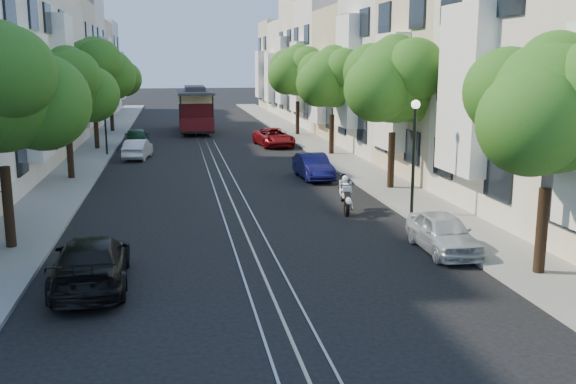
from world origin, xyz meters
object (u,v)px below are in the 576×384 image
tree_e_c (333,79)px  lamp_west (105,109)px  parked_car_e_mid (313,166)px  parked_car_w_near (91,262)px  tree_w_a (0,93)px  tree_e_d (298,72)px  tree_e_b (395,83)px  cable_car (195,107)px  parked_car_e_near (443,233)px  parked_car_e_far (274,137)px  tree_w_b (67,88)px  tree_w_d (110,75)px  tree_w_c (94,71)px  parked_car_w_far (137,138)px  tree_e_a (554,110)px  sportbike_rider (345,192)px  lamp_east (414,140)px  parked_car_w_mid (138,149)px

tree_e_c → lamp_west: 13.82m
parked_car_e_mid → parked_car_w_near: parked_car_w_near is taller
tree_w_a → tree_e_d: bearing=63.6°
tree_e_b → parked_car_w_near: (-11.66, -10.74, -4.08)m
cable_car → parked_car_e_near: bearing=-80.1°
parked_car_e_far → tree_w_b: bearing=-143.9°
tree_w_d → lamp_west: size_ratio=1.57×
tree_w_c → parked_car_w_near: bearing=-84.2°
tree_e_d → parked_car_w_far: bearing=-156.1°
tree_w_b → parked_car_w_far: bearing=78.3°
tree_w_c → parked_car_e_near: bearing=-63.4°
tree_e_a → tree_w_b: size_ratio=1.00×
tree_w_d → parked_car_w_near: size_ratio=1.45×
tree_w_b → sportbike_rider: (11.17, -8.98, -3.59)m
tree_w_a → lamp_west: bearing=87.6°
parked_car_w_far → tree_w_c: bearing=14.8°
parked_car_e_mid → parked_car_w_far: parked_car_w_far is taller
tree_w_b → parked_car_w_near: 16.41m
tree_e_a → cable_car: bearing=101.5°
tree_w_a → tree_w_c: 23.00m
tree_e_c → parked_car_w_far: size_ratio=1.65×
tree_w_b → tree_e_d: bearing=49.7°
lamp_east → cable_car: 31.82m
parked_car_e_mid → tree_e_b: bearing=-52.5°
tree_w_d → parked_car_e_far: tree_w_d is taller
cable_car → tree_w_a: bearing=-101.2°
cable_car → parked_car_e_mid: size_ratio=2.38×
tree_w_d → tree_w_a: bearing=-90.0°
tree_w_d → parked_car_w_mid: 16.06m
tree_w_b → parked_car_e_far: tree_w_b is taller
tree_w_c → parked_car_e_far: tree_w_c is taller
tree_w_c → parked_car_w_near: (2.74, -26.74, -4.42)m
tree_w_b → cable_car: tree_w_b is taller
tree_w_b → lamp_west: bearing=84.0°
tree_e_c → tree_e_d: tree_e_d is taller
lamp_west → parked_car_e_mid: 14.58m
tree_e_c → lamp_west: size_ratio=1.57×
parked_car_w_near → parked_car_e_mid: bearing=-124.1°
parked_car_w_far → tree_e_a: bearing=111.5°
tree_w_d → cable_car: (6.64, -0.90, -2.60)m
tree_e_a → parked_car_w_mid: 26.68m
tree_w_c → lamp_west: tree_w_c is taller
tree_w_b → tree_w_d: (0.00, 22.00, 0.20)m
parked_car_w_near → lamp_west: bearing=-87.6°
tree_e_c → tree_e_b: bearing=-90.0°
lamp_west → parked_car_w_near: 23.94m
tree_w_d → tree_e_b: bearing=-61.9°
sportbike_rider → parked_car_w_mid: (-8.43, 15.67, -0.23)m
tree_w_d → parked_car_w_mid: size_ratio=1.87×
sportbike_rider → parked_car_e_mid: sportbike_rider is taller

